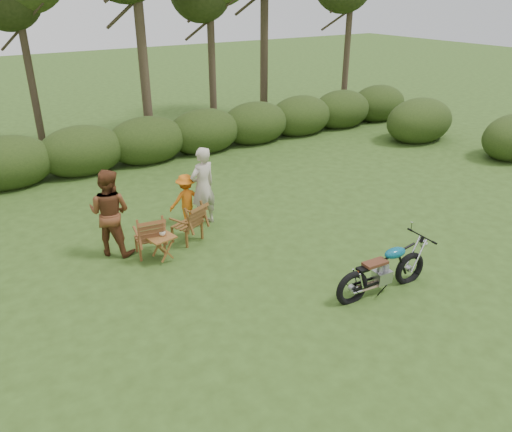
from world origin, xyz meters
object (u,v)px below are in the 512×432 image
lawn_chair_right (188,241)px  lawn_chair_left (151,254)px  cup (162,233)px  child (188,224)px  motorcycle (380,291)px  side_table (162,249)px  adult_b (115,252)px  adult_a (205,224)px

lawn_chair_right → lawn_chair_left: 0.90m
lawn_chair_right → cup: size_ratio=6.94×
lawn_chair_left → child: 1.54m
motorcycle → lawn_chair_right: (-2.07, 3.66, 0.00)m
side_table → adult_b: 1.14m
side_table → child: 1.74m
lawn_chair_right → motorcycle: bearing=97.2°
cup → adult_a: adult_a is taller
cup → child: cup is taller
motorcycle → adult_b: size_ratio=1.04×
side_table → lawn_chair_right: bearing=33.1°
motorcycle → side_table: (-2.86, 3.15, 0.26)m
cup → adult_b: bearing=132.6°
lawn_chair_right → cup: cup is taller
lawn_chair_right → adult_a: (0.70, 0.56, 0.00)m
lawn_chair_left → lawn_chair_right: bearing=-162.3°
motorcycle → child: bearing=114.6°
lawn_chair_left → adult_a: adult_a is taller
motorcycle → lawn_chair_left: 4.61m
adult_b → child: adult_b is taller
lawn_chair_right → side_table: size_ratio=1.69×
lawn_chair_left → cup: bearing=123.5°
adult_a → adult_b: size_ratio=1.02×
motorcycle → child: 4.74m
lawn_chair_left → side_table: 0.48m
side_table → adult_a: adult_a is taller
lawn_chair_right → child: (0.36, 0.76, 0.00)m
adult_a → adult_b: (-2.19, -0.22, 0.00)m
lawn_chair_left → adult_b: 0.76m
motorcycle → side_table: 4.26m
lawn_chair_right → child: size_ratio=0.74×
cup → child: (1.10, 1.23, -0.58)m
adult_a → child: adult_a is taller
lawn_chair_left → side_table: (0.10, -0.38, 0.26)m
motorcycle → adult_b: (-3.56, 4.01, 0.00)m
motorcycle → cup: (-2.81, 3.19, 0.58)m
cup → adult_a: (1.44, 1.03, -0.58)m
motorcycle → cup: 4.29m
motorcycle → lawn_chair_right: 4.21m
lawn_chair_left → adult_a: 1.74m
adult_a → child: size_ratio=1.52×
side_table → cup: 0.32m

